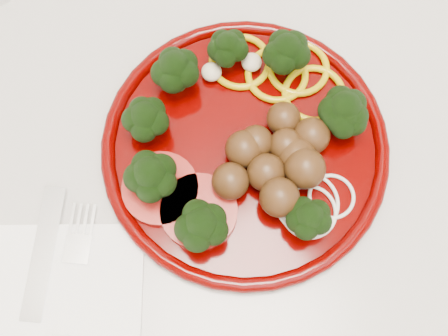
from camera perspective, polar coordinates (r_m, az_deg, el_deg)
counter at (r=0.97m, az=-7.47°, el=-14.30°), size 2.40×0.60×0.90m
plate at (r=0.53m, az=2.48°, el=2.72°), size 0.27×0.27×0.06m
napkin at (r=0.53m, az=-17.81°, el=-14.51°), size 0.23×0.23×0.00m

